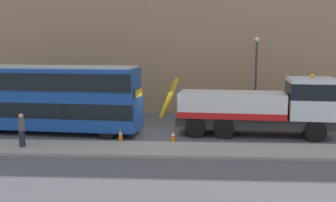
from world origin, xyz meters
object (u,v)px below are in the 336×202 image
at_px(recovery_tow_truck, 262,106).
at_px(street_lamp, 256,70).
at_px(double_decker_bus, 49,96).
at_px(traffic_cone_near_bus, 121,135).
at_px(traffic_cone_midway, 173,136).
at_px(pedestrian_onlooker, 22,131).

distance_m(recovery_tow_truck, street_lamp, 6.17).
distance_m(double_decker_bus, traffic_cone_near_bus, 5.35).
height_order(double_decker_bus, traffic_cone_near_bus, double_decker_bus).
xyz_separation_m(double_decker_bus, street_lamp, (13.14, 5.87, 1.24)).
relative_size(traffic_cone_near_bus, street_lamp, 0.12).
bearing_deg(street_lamp, recovery_tow_truck, -94.65).
bearing_deg(traffic_cone_midway, recovery_tow_truck, 20.08).
xyz_separation_m(traffic_cone_near_bus, street_lamp, (8.51, 7.78, 3.13)).
bearing_deg(recovery_tow_truck, double_decker_bus, -174.83).
distance_m(pedestrian_onlooker, traffic_cone_near_bus, 5.18).
xyz_separation_m(double_decker_bus, traffic_cone_near_bus, (4.63, -1.91, -1.89)).
relative_size(recovery_tow_truck, traffic_cone_near_bus, 14.21).
height_order(pedestrian_onlooker, traffic_cone_near_bus, pedestrian_onlooker).
bearing_deg(double_decker_bus, traffic_cone_near_bus, -17.06).
bearing_deg(traffic_cone_midway, street_lamp, 54.26).
bearing_deg(traffic_cone_near_bus, street_lamp, 42.40).
xyz_separation_m(pedestrian_onlooker, street_lamp, (13.19, 9.92, 2.49)).
relative_size(recovery_tow_truck, street_lamp, 1.75).
relative_size(double_decker_bus, traffic_cone_near_bus, 15.54).
bearing_deg(pedestrian_onlooker, traffic_cone_near_bus, -6.79).
bearing_deg(traffic_cone_near_bus, recovery_tow_truck, 13.07).
bearing_deg(traffic_cone_near_bus, double_decker_bus, 157.57).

